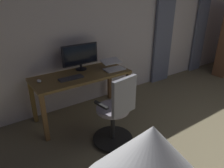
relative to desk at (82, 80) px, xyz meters
The scene contains 9 objects.
back_room_partition 1.78m from the desk, 163.19° to the right, with size 6.17×0.10×2.68m, color silver.
curtain_left_panel 3.59m from the desk, behind, with size 0.39×0.06×2.33m, color slate.
curtain_right_panel 2.28m from the desk, behind, with size 0.50×0.06×2.33m, color slate.
desk is the anchor object (origin of this frame).
office_chair 0.90m from the desk, 92.77° to the left, with size 0.56×0.56×1.02m.
computer_monitor 0.41m from the desk, 116.49° to the right, with size 0.62×0.18×0.42m.
computer_keyboard 0.25m from the desk, 22.45° to the left, with size 0.36×0.12×0.02m, color #333338.
laptop 0.58m from the desk, behind, with size 0.35×0.32×0.15m.
computer_mouse 0.65m from the desk, ahead, with size 0.06×0.10×0.04m, color white.
Camera 1 is at (2.88, -0.08, 1.93)m, focal length 33.34 mm.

